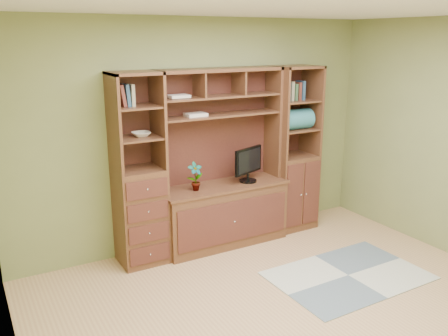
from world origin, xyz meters
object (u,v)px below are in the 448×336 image
center_hutch (224,160)px  left_tower (139,171)px  right_tower (293,149)px  monitor (248,158)px

center_hutch → left_tower: (-1.00, 0.04, 0.00)m
right_tower → monitor: bearing=-174.0°
center_hutch → monitor: (0.31, -0.03, -0.01)m
monitor → right_tower: bearing=-14.2°
center_hutch → right_tower: size_ratio=1.00×
left_tower → right_tower: bearing=0.0°
center_hutch → right_tower: same height
center_hutch → left_tower: same height
left_tower → right_tower: (2.02, 0.00, 0.00)m
center_hutch → right_tower: bearing=2.2°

